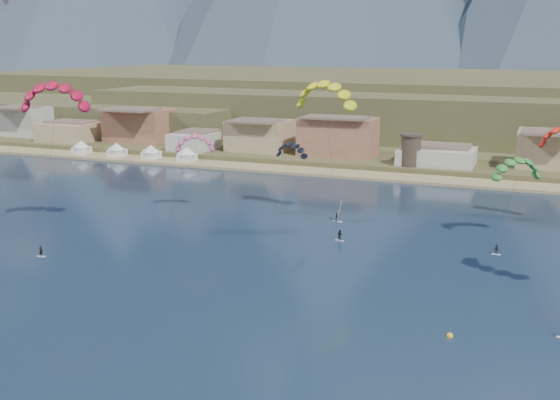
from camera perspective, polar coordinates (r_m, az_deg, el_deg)
name	(u,v)px	position (r m, az deg, el deg)	size (l,w,h in m)	color
ground	(177,344)	(78.43, -8.78, -12.13)	(2400.00, 2400.00, 0.00)	black
beach	(385,176)	(174.04, 8.95, 2.01)	(2200.00, 12.00, 0.90)	tan
land	(500,84)	(622.90, 18.32, 9.38)	(2200.00, 900.00, 4.00)	brown
foothills	(506,105)	(294.74, 18.81, 7.70)	(940.00, 210.00, 18.00)	brown
town	(266,132)	(199.90, -1.24, 5.84)	(400.00, 24.00, 12.00)	beige
watchtower	(411,150)	(179.78, 11.14, 4.25)	(5.82, 5.82, 8.60)	#47382D
beach_tents	(133,147)	(203.62, -12.49, 4.45)	(43.40, 6.40, 5.00)	white
kitesurfer_red	(54,92)	(122.80, -18.81, 8.77)	(13.24, 17.74, 29.44)	silver
kitesurfer_yellow	(325,91)	(126.17, 3.91, 9.31)	(14.42, 16.30, 29.18)	silver
kitesurfer_green	(517,166)	(120.98, 19.64, 2.79)	(9.64, 14.40, 16.66)	silver
distant_kite_pink	(195,140)	(133.18, -7.32, 5.14)	(8.66, 7.31, 17.86)	#262626
distant_kite_dark	(291,147)	(137.12, 0.98, 4.52)	(7.78, 6.06, 15.63)	#262626
windsurfer	(338,215)	(129.02, 4.97, -1.30)	(2.35, 2.56, 3.96)	silver
buoy	(450,336)	(81.75, 14.35, -11.22)	(0.78, 0.78, 0.78)	yellow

